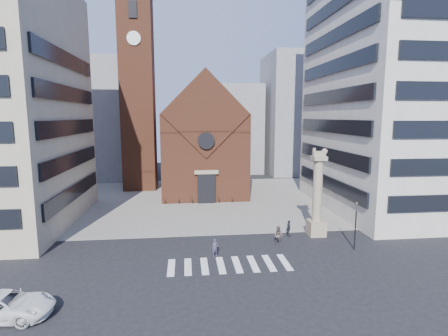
{
  "coord_description": "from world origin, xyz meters",
  "views": [
    {
      "loc": [
        -2.76,
        -29.08,
        11.71
      ],
      "look_at": [
        1.38,
        8.0,
        6.14
      ],
      "focal_mm": 28.0,
      "sensor_mm": 36.0,
      "label": 1
    }
  ],
  "objects_px": {
    "pedestrian_1": "(279,236)",
    "lion_column": "(317,201)",
    "white_car": "(5,306)",
    "pedestrian_2": "(289,228)",
    "pedestrian_0": "(215,248)",
    "scooter_0": "(164,200)",
    "traffic_light": "(356,224)"
  },
  "relations": [
    {
      "from": "pedestrian_1",
      "to": "lion_column",
      "type": "bearing_deg",
      "value": 55.47
    },
    {
      "from": "white_car",
      "to": "pedestrian_2",
      "type": "bearing_deg",
      "value": -55.46
    },
    {
      "from": "white_car",
      "to": "pedestrian_0",
      "type": "bearing_deg",
      "value": -54.74
    },
    {
      "from": "scooter_0",
      "to": "white_car",
      "type": "bearing_deg",
      "value": -122.97
    },
    {
      "from": "pedestrian_0",
      "to": "pedestrian_2",
      "type": "distance_m",
      "value": 8.66
    },
    {
      "from": "lion_column",
      "to": "pedestrian_2",
      "type": "height_order",
      "value": "lion_column"
    },
    {
      "from": "pedestrian_2",
      "to": "pedestrian_0",
      "type": "bearing_deg",
      "value": 128.43
    },
    {
      "from": "lion_column",
      "to": "pedestrian_2",
      "type": "xyz_separation_m",
      "value": [
        -2.81,
        -0.04,
        -2.65
      ]
    },
    {
      "from": "pedestrian_1",
      "to": "pedestrian_0",
      "type": "bearing_deg",
      "value": -133.83
    },
    {
      "from": "lion_column",
      "to": "scooter_0",
      "type": "distance_m",
      "value": 21.53
    },
    {
      "from": "white_car",
      "to": "lion_column",
      "type": "bearing_deg",
      "value": -58.44
    },
    {
      "from": "pedestrian_0",
      "to": "white_car",
      "type": "bearing_deg",
      "value": -168.91
    },
    {
      "from": "pedestrian_1",
      "to": "pedestrian_2",
      "type": "bearing_deg",
      "value": 82.2
    },
    {
      "from": "traffic_light",
      "to": "lion_column",
      "type": "bearing_deg",
      "value": 116.46
    },
    {
      "from": "lion_column",
      "to": "pedestrian_1",
      "type": "height_order",
      "value": "lion_column"
    },
    {
      "from": "white_car",
      "to": "scooter_0",
      "type": "height_order",
      "value": "white_car"
    },
    {
      "from": "white_car",
      "to": "pedestrian_1",
      "type": "relative_size",
      "value": 3.07
    },
    {
      "from": "lion_column",
      "to": "scooter_0",
      "type": "xyz_separation_m",
      "value": [
        -15.68,
        14.45,
        -2.96
      ]
    },
    {
      "from": "white_car",
      "to": "scooter_0",
      "type": "relative_size",
      "value": 3.25
    },
    {
      "from": "pedestrian_0",
      "to": "pedestrian_1",
      "type": "distance_m",
      "value": 6.27
    },
    {
      "from": "pedestrian_0",
      "to": "scooter_0",
      "type": "distance_m",
      "value": 19.37
    },
    {
      "from": "pedestrian_0",
      "to": "pedestrian_2",
      "type": "relative_size",
      "value": 0.94
    },
    {
      "from": "white_car",
      "to": "pedestrian_0",
      "type": "distance_m",
      "value": 15.08
    },
    {
      "from": "traffic_light",
      "to": "white_car",
      "type": "xyz_separation_m",
      "value": [
        -25.39,
        -7.84,
        -1.52
      ]
    },
    {
      "from": "pedestrian_2",
      "to": "scooter_0",
      "type": "height_order",
      "value": "pedestrian_2"
    },
    {
      "from": "pedestrian_0",
      "to": "pedestrian_1",
      "type": "bearing_deg",
      "value": -1.69
    },
    {
      "from": "white_car",
      "to": "pedestrian_2",
      "type": "distance_m",
      "value": 23.73
    },
    {
      "from": "scooter_0",
      "to": "pedestrian_0",
      "type": "bearing_deg",
      "value": -90.82
    },
    {
      "from": "white_car",
      "to": "scooter_0",
      "type": "bearing_deg",
      "value": -11.63
    },
    {
      "from": "pedestrian_0",
      "to": "traffic_light",
      "type": "bearing_deg",
      "value": -18.63
    },
    {
      "from": "traffic_light",
      "to": "pedestrian_2",
      "type": "relative_size",
      "value": 2.67
    },
    {
      "from": "traffic_light",
      "to": "pedestrian_2",
      "type": "xyz_separation_m",
      "value": [
        -4.8,
        3.96,
        -1.48
      ]
    }
  ]
}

